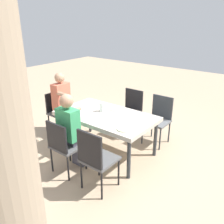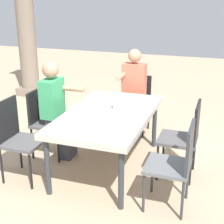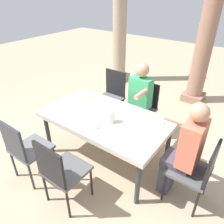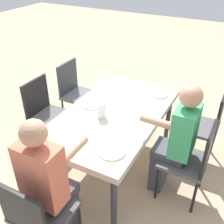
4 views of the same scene
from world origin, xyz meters
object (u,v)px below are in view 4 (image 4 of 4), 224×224
(chair_west_south, at_px, (75,90))
(plate_0, at_px, (159,95))
(plate_2, at_px, (112,151))
(chair_mid_north, at_px, (192,158))
(chair_mid_south, at_px, (45,111))
(plate_1, at_px, (91,105))
(water_pitcher, at_px, (102,111))
(diner_man_white, at_px, (49,181))
(diner_woman_green, at_px, (176,139))
(chair_west_north, at_px, (207,123))
(dining_table, at_px, (114,117))
(chair_head_east, at_px, (37,214))

(chair_west_south, height_order, plate_0, chair_west_south)
(plate_2, bearing_deg, chair_mid_north, 129.33)
(chair_mid_south, relative_size, plate_2, 3.65)
(chair_mid_north, height_order, plate_1, chair_mid_north)
(plate_1, bearing_deg, water_pitcher, 56.70)
(diner_man_white, xyz_separation_m, plate_0, (-1.70, 0.31, 0.04))
(plate_1, bearing_deg, chair_west_south, -132.01)
(chair_west_south, xyz_separation_m, diner_woman_green, (0.66, 1.64, 0.16))
(plate_0, relative_size, water_pitcher, 1.28)
(water_pitcher, bearing_deg, chair_west_south, -129.90)
(diner_woman_green, bearing_deg, chair_mid_south, -90.10)
(chair_mid_north, height_order, plate_2, chair_mid_north)
(chair_west_north, height_order, chair_mid_south, chair_west_north)
(chair_west_south, bearing_deg, dining_table, 58.03)
(dining_table, distance_m, chair_west_south, 1.09)
(plate_0, xyz_separation_m, water_pitcher, (0.74, -0.38, 0.06))
(dining_table, height_order, chair_mid_north, chair_mid_north)
(dining_table, xyz_separation_m, chair_head_east, (1.28, 0.00, -0.16))
(chair_mid_south, height_order, plate_0, chair_mid_south)
(diner_man_white, relative_size, water_pitcher, 7.96)
(diner_man_white, bearing_deg, dining_table, -179.85)
(water_pitcher, bearing_deg, chair_west_north, 125.69)
(chair_mid_north, distance_m, plate_0, 0.94)
(chair_mid_north, bearing_deg, chair_head_east, -37.40)
(chair_mid_south, bearing_deg, plate_1, 98.72)
(diner_woman_green, relative_size, water_pitcher, 7.78)
(dining_table, xyz_separation_m, diner_woman_green, (0.09, 0.73, 0.02))
(chair_west_south, relative_size, diner_man_white, 0.70)
(chair_head_east, distance_m, water_pitcher, 1.18)
(chair_west_south, distance_m, chair_head_east, 2.06)
(chair_head_east, relative_size, plate_1, 3.74)
(diner_man_white, height_order, water_pitcher, diner_man_white)
(chair_mid_south, xyz_separation_m, plate_0, (-0.68, 1.22, 0.21))
(dining_table, height_order, diner_woman_green, diner_woman_green)
(chair_head_east, bearing_deg, diner_woman_green, 148.49)
(diner_man_white, xyz_separation_m, plate_1, (-1.11, -0.30, 0.04))
(plate_2, relative_size, water_pitcher, 1.54)
(dining_table, distance_m, water_pitcher, 0.20)
(chair_west_north, distance_m, plate_2, 1.33)
(chair_head_east, distance_m, plate_2, 0.78)
(plate_1, bearing_deg, chair_west_north, 114.85)
(chair_west_south, bearing_deg, chair_mid_north, 70.27)
(dining_table, bearing_deg, chair_head_east, 0.00)
(plate_0, distance_m, water_pitcher, 0.83)
(plate_1, bearing_deg, dining_table, 87.88)
(chair_west_north, bearing_deg, diner_man_white, -28.69)
(chair_mid_north, bearing_deg, plate_1, -94.52)
(diner_woman_green, xyz_separation_m, plate_1, (-0.10, -1.02, 0.05))
(chair_west_north, height_order, diner_man_white, diner_man_white)
(chair_mid_south, distance_m, chair_head_east, 1.50)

